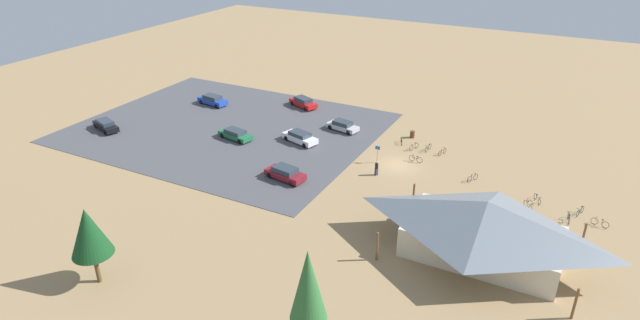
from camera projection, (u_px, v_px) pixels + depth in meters
The scene contains 26 objects.
ground at pixel (398, 165), 60.81m from camera, with size 160.00×160.00×0.00m, color #9E7F56.
parking_lot_asphalt at pixel (228, 127), 71.00m from camera, with size 38.68×31.14×0.05m, color #4C4C51.
bike_pavilion at pixel (484, 225), 43.92m from camera, with size 15.69×9.95×5.30m.
trash_bin at pixel (412, 134), 67.79m from camera, with size 0.60×0.60×0.90m, color brown.
lot_sign at pixel (377, 152), 60.77m from camera, with size 0.56×0.08×2.20m.
pine_mideast at pixel (89, 232), 40.01m from camera, with size 3.19×3.19×6.73m.
pine_far_east at pixel (308, 285), 34.06m from camera, with size 2.54×2.54×7.66m.
bicycle_black_near_porch at pixel (401, 141), 66.12m from camera, with size 0.76×1.57×0.83m.
bicycle_white_yard_right at pixel (528, 206), 51.74m from camera, with size 1.02×1.53×0.88m.
bicycle_blue_yard_center at pixel (569, 218), 49.84m from camera, with size 0.48×1.66×0.86m.
bicycle_orange_trailside at pixel (414, 147), 64.52m from camera, with size 0.68×1.71×0.85m.
bicycle_green_yard_front at pixel (428, 148), 64.15m from camera, with size 0.48×1.75×0.84m.
bicycle_red_by_bin at pixel (442, 152), 63.18m from camera, with size 0.65×1.59×0.81m.
bicycle_yellow_back_row at pixel (600, 223), 49.13m from camera, with size 1.59×0.58×0.80m.
bicycle_silver_mid_cluster at pixel (537, 199), 53.14m from camera, with size 0.84×1.55×0.78m.
bicycle_teal_edge_north at pixel (580, 211), 50.93m from camera, with size 0.66×1.64×0.85m.
bicycle_purple_lone_west at pixel (473, 178), 57.15m from camera, with size 0.82×1.54×0.82m.
bicycle_black_yard_left at pixel (416, 159), 61.39m from camera, with size 1.69×0.48×0.83m.
car_green_by_curb at pixel (235, 134), 67.22m from camera, with size 4.96×2.61×1.28m.
car_silver_front_row at pixel (343, 126), 69.76m from camera, with size 4.60×2.48×1.32m.
car_red_end_stall at pixel (303, 102), 77.89m from camera, with size 5.02×3.45×1.44m.
car_white_mid_lot at pixel (300, 137), 66.26m from camera, with size 5.11×3.07×1.37m.
car_blue_inner_stall at pixel (213, 100), 78.78m from camera, with size 4.93×2.49×1.44m.
car_black_far_end at pixel (106, 125), 69.89m from camera, with size 4.99×3.18×1.37m.
car_maroon_second_row at pixel (285, 173), 57.31m from camera, with size 4.81×2.58×1.44m.
visitor_crossing_yard at pixel (377, 168), 58.20m from camera, with size 0.36×0.39×1.69m.
Camera 1 is at (-17.12, 52.44, 27.13)m, focal length 29.54 mm.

